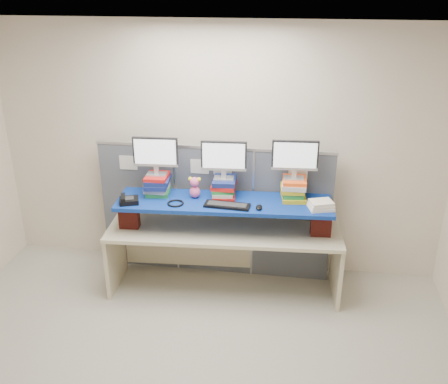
% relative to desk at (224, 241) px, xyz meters
% --- Properties ---
extents(room, '(5.00, 4.00, 2.80)m').
position_rel_desk_xyz_m(room, '(-0.17, -1.42, 0.81)').
color(room, beige).
rests_on(room, ground).
extents(cubicle_partition, '(2.60, 0.06, 1.53)m').
position_rel_desk_xyz_m(cubicle_partition, '(-0.17, 0.36, 0.18)').
color(cubicle_partition, '#484C55').
rests_on(cubicle_partition, ground).
extents(desk, '(2.49, 0.87, 0.74)m').
position_rel_desk_xyz_m(desk, '(0.00, 0.00, 0.00)').
color(desk, beige).
rests_on(desk, ground).
extents(brick_pier_left, '(0.21, 0.13, 0.28)m').
position_rel_desk_xyz_m(brick_pier_left, '(-0.99, -0.12, 0.29)').
color(brick_pier_left, maroon).
rests_on(brick_pier_left, desk).
extents(brick_pier_right, '(0.21, 0.13, 0.28)m').
position_rel_desk_xyz_m(brick_pier_right, '(1.00, 0.02, 0.29)').
color(brick_pier_right, maroon).
rests_on(brick_pier_right, desk).
extents(blue_board, '(2.24, 0.70, 0.04)m').
position_rel_desk_xyz_m(blue_board, '(-0.00, 0.00, 0.45)').
color(blue_board, navy).
rests_on(blue_board, brick_pier_left).
extents(book_stack_left, '(0.29, 0.34, 0.22)m').
position_rel_desk_xyz_m(book_stack_left, '(-0.72, 0.07, 0.58)').
color(book_stack_left, '#1F7633').
rests_on(book_stack_left, blue_board).
extents(book_stack_center, '(0.27, 0.33, 0.20)m').
position_rel_desk_xyz_m(book_stack_center, '(-0.02, 0.12, 0.57)').
color(book_stack_center, red).
rests_on(book_stack_center, blue_board).
extents(book_stack_right, '(0.28, 0.33, 0.22)m').
position_rel_desk_xyz_m(book_stack_right, '(0.70, 0.16, 0.58)').
color(book_stack_right, gold).
rests_on(book_stack_right, blue_board).
extents(monitor_left, '(0.47, 0.14, 0.41)m').
position_rel_desk_xyz_m(monitor_left, '(-0.72, 0.07, 0.92)').
color(monitor_left, '#AFB0B5').
rests_on(monitor_left, book_stack_left).
extents(monitor_center, '(0.47, 0.14, 0.41)m').
position_rel_desk_xyz_m(monitor_center, '(-0.02, 0.12, 0.90)').
color(monitor_center, '#AFB0B5').
rests_on(monitor_center, book_stack_center).
extents(monitor_right, '(0.47, 0.14, 0.41)m').
position_rel_desk_xyz_m(monitor_right, '(0.69, 0.17, 0.92)').
color(monitor_right, '#AFB0B5').
rests_on(monitor_right, book_stack_right).
extents(keyboard, '(0.46, 0.18, 0.03)m').
position_rel_desk_xyz_m(keyboard, '(0.05, -0.13, 0.48)').
color(keyboard, black).
rests_on(keyboard, blue_board).
extents(mouse, '(0.09, 0.13, 0.04)m').
position_rel_desk_xyz_m(mouse, '(0.37, -0.14, 0.49)').
color(mouse, black).
rests_on(mouse, blue_board).
extents(desk_phone, '(0.24, 0.22, 0.08)m').
position_rel_desk_xyz_m(desk_phone, '(-0.95, -0.19, 0.50)').
color(desk_phone, black).
rests_on(desk_phone, blue_board).
extents(headset, '(0.18, 0.18, 0.02)m').
position_rel_desk_xyz_m(headset, '(-0.47, -0.15, 0.48)').
color(headset, black).
rests_on(headset, blue_board).
extents(plush_toy, '(0.13, 0.10, 0.23)m').
position_rel_desk_xyz_m(plush_toy, '(-0.31, 0.04, 0.59)').
color(plush_toy, '#E9588F').
rests_on(plush_toy, blue_board).
extents(binder_stack, '(0.28, 0.25, 0.08)m').
position_rel_desk_xyz_m(binder_stack, '(0.98, -0.04, 0.51)').
color(binder_stack, white).
rests_on(binder_stack, blue_board).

